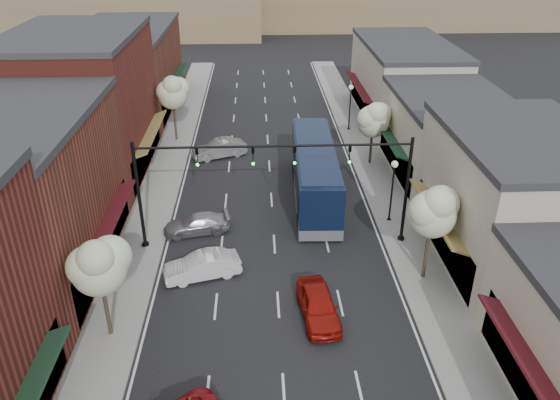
{
  "coord_description": "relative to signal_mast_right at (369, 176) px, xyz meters",
  "views": [
    {
      "loc": [
        -0.91,
        -21.0,
        18.34
      ],
      "look_at": [
        0.43,
        9.74,
        2.2
      ],
      "focal_mm": 35.0,
      "sensor_mm": 36.0,
      "label": 1
    }
  ],
  "objects": [
    {
      "name": "tree_right_near",
      "position": [
        2.73,
        -4.05,
        -0.17
      ],
      "size": [
        2.85,
        2.65,
        5.95
      ],
      "color": "#47382B",
      "rests_on": "ground"
    },
    {
      "name": "signal_mast_left",
      "position": [
        -11.24,
        0.0,
        0.0
      ],
      "size": [
        8.22,
        0.46,
        7.0
      ],
      "color": "black",
      "rests_on": "ground"
    },
    {
      "name": "bldg_right_far",
      "position": [
        8.09,
        24.0,
        -0.96
      ],
      "size": [
        9.14,
        16.1,
        7.4
      ],
      "color": "beige",
      "rests_on": "ground"
    },
    {
      "name": "parked_car_e",
      "position": [
        -9.82,
        14.07,
        -3.87
      ],
      "size": [
        4.83,
        3.19,
        1.5
      ],
      "primitive_type": "imported",
      "rotation": [
        0.0,
        0.0,
        -1.18
      ],
      "color": "#A2A3A8",
      "rests_on": "ground"
    },
    {
      "name": "tree_left_near",
      "position": [
        -13.87,
        -8.05,
        -0.4
      ],
      "size": [
        2.85,
        2.65,
        5.69
      ],
      "color": "#47382B",
      "rests_on": "ground"
    },
    {
      "name": "hill_near",
      "position": [
        -30.62,
        70.0,
        -0.62
      ],
      "size": [
        50.0,
        20.0,
        8.0
      ],
      "primitive_type": "cube",
      "color": "#7A6647",
      "rests_on": "ground"
    },
    {
      "name": "tree_right_far",
      "position": [
        2.73,
        11.95,
        -0.63
      ],
      "size": [
        2.85,
        2.65,
        5.43
      ],
      "color": "#47382B",
      "rests_on": "ground"
    },
    {
      "name": "bldg_right_midfar",
      "position": [
        8.08,
        10.0,
        -1.46
      ],
      "size": [
        9.14,
        12.1,
        6.4
      ],
      "color": "beige",
      "rests_on": "ground"
    },
    {
      "name": "signal_mast_right",
      "position": [
        0.0,
        0.0,
        0.0
      ],
      "size": [
        8.22,
        0.46,
        7.0
      ],
      "color": "black",
      "rests_on": "ground"
    },
    {
      "name": "tree_left_far",
      "position": [
        -13.87,
        17.95,
        -0.02
      ],
      "size": [
        2.85,
        2.65,
        6.13
      ],
      "color": "#47382B",
      "rests_on": "ground"
    },
    {
      "name": "bldg_left_midfar",
      "position": [
        -19.86,
        12.0,
        0.78
      ],
      "size": [
        10.14,
        14.1,
        10.9
      ],
      "color": "maroon",
      "rests_on": "ground"
    },
    {
      "name": "sidewalk_left",
      "position": [
        -14.02,
        10.5,
        -4.55
      ],
      "size": [
        2.8,
        73.0,
        0.15
      ],
      "primitive_type": "cube",
      "color": "gray",
      "rests_on": "ground"
    },
    {
      "name": "lamp_post_far",
      "position": [
        2.18,
        20.0,
        -1.62
      ],
      "size": [
        0.44,
        0.44,
        4.44
      ],
      "color": "black",
      "rests_on": "ground"
    },
    {
      "name": "red_hatchback",
      "position": [
        -3.63,
        -7.07,
        -3.87
      ],
      "size": [
        2.23,
        4.59,
        1.51
      ],
      "primitive_type": "imported",
      "rotation": [
        0.0,
        0.0,
        0.1
      ],
      "color": "#97110B",
      "rests_on": "ground"
    },
    {
      "name": "bldg_left_far",
      "position": [
        -19.84,
        28.0,
        -0.46
      ],
      "size": [
        10.14,
        18.1,
        8.4
      ],
      "color": "brown",
      "rests_on": "ground"
    },
    {
      "name": "parked_car_c",
      "position": [
        -10.59,
        1.64,
        -4.0
      ],
      "size": [
        4.51,
        2.5,
        1.24
      ],
      "primitive_type": "imported",
      "rotation": [
        0.0,
        0.0,
        -1.38
      ],
      "color": "#939297",
      "rests_on": "ground"
    },
    {
      "name": "parked_car_b",
      "position": [
        -9.82,
        -3.26,
        -3.91
      ],
      "size": [
        4.56,
        2.62,
        1.42
      ],
      "primitive_type": "imported",
      "rotation": [
        0.0,
        0.0,
        -1.3
      ],
      "color": "silver",
      "rests_on": "ground"
    },
    {
      "name": "coach_bus",
      "position": [
        -2.51,
        6.28,
        -2.59
      ],
      "size": [
        3.2,
        12.92,
        3.92
      ],
      "rotation": [
        0.0,
        0.0,
        -0.03
      ],
      "color": "black",
      "rests_on": "ground"
    },
    {
      "name": "ground",
      "position": [
        -5.62,
        -8.0,
        -4.62
      ],
      "size": [
        160.0,
        160.0,
        0.0
      ],
      "primitive_type": "plane",
      "color": "black",
      "rests_on": "ground"
    },
    {
      "name": "bldg_right_midnear",
      "position": [
        8.1,
        -2.0,
        -0.72
      ],
      "size": [
        9.14,
        12.1,
        7.9
      ],
      "color": "beige",
      "rests_on": "ground"
    },
    {
      "name": "curb_left",
      "position": [
        -12.62,
        10.5,
        -4.55
      ],
      "size": [
        0.25,
        73.0,
        0.17
      ],
      "primitive_type": "cube",
      "color": "gray",
      "rests_on": "ground"
    },
    {
      "name": "lamp_post_near",
      "position": [
        2.18,
        2.5,
        -1.62
      ],
      "size": [
        0.44,
        0.44,
        4.44
      ],
      "color": "black",
      "rests_on": "ground"
    },
    {
      "name": "bldg_left_midnear",
      "position": [
        -19.85,
        -2.0,
        0.03
      ],
      "size": [
        10.14,
        14.1,
        9.4
      ],
      "color": "brown",
      "rests_on": "ground"
    },
    {
      "name": "curb_right",
      "position": [
        1.38,
        10.5,
        -4.55
      ],
      "size": [
        0.25,
        73.0,
        0.17
      ],
      "primitive_type": "cube",
      "color": "gray",
      "rests_on": "ground"
    },
    {
      "name": "sidewalk_right",
      "position": [
        2.78,
        10.5,
        -4.55
      ],
      "size": [
        2.8,
        73.0,
        0.15
      ],
      "primitive_type": "cube",
      "color": "gray",
      "rests_on": "ground"
    }
  ]
}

